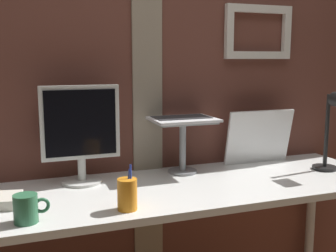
{
  "coord_description": "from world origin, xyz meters",
  "views": [
    {
      "loc": [
        -0.62,
        -1.5,
        1.3
      ],
      "look_at": [
        0.01,
        0.23,
        1.01
      ],
      "focal_mm": 44.2,
      "sensor_mm": 36.0,
      "label": 1
    }
  ],
  "objects_px": {
    "coffee_mug": "(27,209)",
    "pen_cup": "(127,194)",
    "desk_lamp": "(335,123)",
    "whiteboard_panel": "(259,137)",
    "monitor": "(80,128)",
    "laptop": "(178,109)"
  },
  "relations": [
    {
      "from": "monitor",
      "to": "whiteboard_panel",
      "type": "relative_size",
      "value": 1.16
    },
    {
      "from": "monitor",
      "to": "pen_cup",
      "type": "distance_m",
      "value": 0.45
    },
    {
      "from": "coffee_mug",
      "to": "laptop",
      "type": "bearing_deg",
      "value": 32.24
    },
    {
      "from": "whiteboard_panel",
      "to": "coffee_mug",
      "type": "xyz_separation_m",
      "value": [
        -1.17,
        -0.43,
        -0.09
      ]
    },
    {
      "from": "whiteboard_panel",
      "to": "desk_lamp",
      "type": "height_order",
      "value": "desk_lamp"
    },
    {
      "from": "monitor",
      "to": "whiteboard_panel",
      "type": "distance_m",
      "value": 0.94
    },
    {
      "from": "laptop",
      "to": "desk_lamp",
      "type": "height_order",
      "value": "laptop"
    },
    {
      "from": "coffee_mug",
      "to": "whiteboard_panel",
      "type": "bearing_deg",
      "value": 19.96
    },
    {
      "from": "coffee_mug",
      "to": "pen_cup",
      "type": "bearing_deg",
      "value": -0.01
    },
    {
      "from": "monitor",
      "to": "laptop",
      "type": "relative_size",
      "value": 1.42
    },
    {
      "from": "monitor",
      "to": "desk_lamp",
      "type": "bearing_deg",
      "value": -11.52
    },
    {
      "from": "monitor",
      "to": "laptop",
      "type": "bearing_deg",
      "value": 7.51
    },
    {
      "from": "coffee_mug",
      "to": "desk_lamp",
      "type": "bearing_deg",
      "value": 6.24
    },
    {
      "from": "pen_cup",
      "to": "coffee_mug",
      "type": "height_order",
      "value": "pen_cup"
    },
    {
      "from": "monitor",
      "to": "coffee_mug",
      "type": "height_order",
      "value": "monitor"
    },
    {
      "from": "whiteboard_panel",
      "to": "coffee_mug",
      "type": "bearing_deg",
      "value": -160.04
    },
    {
      "from": "desk_lamp",
      "to": "pen_cup",
      "type": "distance_m",
      "value": 1.1
    },
    {
      "from": "monitor",
      "to": "laptop",
      "type": "height_order",
      "value": "laptop"
    },
    {
      "from": "whiteboard_panel",
      "to": "pen_cup",
      "type": "distance_m",
      "value": 0.93
    },
    {
      "from": "desk_lamp",
      "to": "pen_cup",
      "type": "xyz_separation_m",
      "value": [
        -1.07,
        -0.16,
        -0.19
      ]
    },
    {
      "from": "desk_lamp",
      "to": "monitor",
      "type": "bearing_deg",
      "value": 168.48
    },
    {
      "from": "monitor",
      "to": "coffee_mug",
      "type": "xyz_separation_m",
      "value": [
        -0.24,
        -0.4,
        -0.2
      ]
    }
  ]
}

